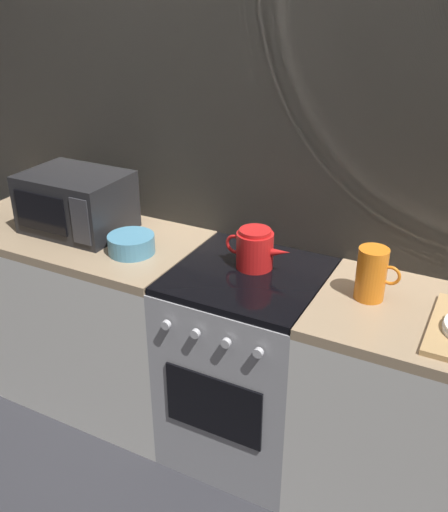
# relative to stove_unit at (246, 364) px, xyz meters

# --- Properties ---
(ground_plane) EXTENTS (8.00, 8.00, 0.00)m
(ground_plane) POSITION_rel_stove_unit_xyz_m (0.00, 0.00, -0.45)
(ground_plane) COLOR #2D2D33
(back_wall) EXTENTS (3.60, 0.05, 2.40)m
(back_wall) POSITION_rel_stove_unit_xyz_m (0.00, 0.32, 0.75)
(back_wall) COLOR #A39989
(back_wall) RESTS_ON ground_plane
(counter_left) EXTENTS (1.20, 0.60, 0.90)m
(counter_left) POSITION_rel_stove_unit_xyz_m (-0.90, 0.00, 0.00)
(counter_left) COLOR silver
(counter_left) RESTS_ON ground_plane
(stove_unit) EXTENTS (0.60, 0.63, 0.90)m
(stove_unit) POSITION_rel_stove_unit_xyz_m (0.00, 0.00, 0.00)
(stove_unit) COLOR #9E9EA3
(stove_unit) RESTS_ON ground_plane
(microwave) EXTENTS (0.46, 0.35, 0.27)m
(microwave) POSITION_rel_stove_unit_xyz_m (-0.88, 0.03, 0.59)
(microwave) COLOR black
(microwave) RESTS_ON counter_left
(kettle) EXTENTS (0.28, 0.15, 0.17)m
(kettle) POSITION_rel_stove_unit_xyz_m (-0.00, 0.06, 0.53)
(kettle) COLOR red
(kettle) RESTS_ON stove_unit
(mixing_bowl) EXTENTS (0.20, 0.20, 0.08)m
(mixing_bowl) POSITION_rel_stove_unit_xyz_m (-0.52, -0.06, 0.49)
(mixing_bowl) COLOR teal
(mixing_bowl) RESTS_ON counter_left
(pitcher) EXTENTS (0.16, 0.11, 0.20)m
(pitcher) POSITION_rel_stove_unit_xyz_m (0.48, 0.03, 0.55)
(pitcher) COLOR orange
(pitcher) RESTS_ON counter_right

